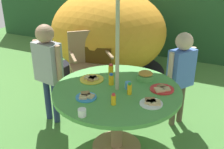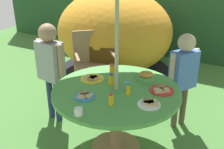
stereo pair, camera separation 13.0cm
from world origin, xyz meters
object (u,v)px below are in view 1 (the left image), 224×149
(wooden_chair, at_px, (89,61))
(snack_bowl, at_px, (145,76))
(child_in_blue_shirt, at_px, (181,68))
(juice_bottle_mid_left, at_px, (114,99))
(juice_bottle_far_right, at_px, (130,89))
(garden_table, at_px, (117,101))
(child_in_grey_shirt, at_px, (48,62))
(plate_far_left, at_px, (86,96))
(plate_center_back, at_px, (162,89))
(juice_bottle_near_left, at_px, (111,69))
(cup_near, at_px, (128,85))
(cup_far, at_px, (82,113))
(dome_tent, at_px, (108,32))
(plate_center_front, at_px, (152,103))
(plate_near_right, at_px, (92,79))
(juice_bottle_mid_right, at_px, (111,79))

(wooden_chair, bearing_deg, snack_bowl, -72.71)
(child_in_blue_shirt, xyz_separation_m, juice_bottle_mid_left, (-0.38, -1.03, 0.03))
(juice_bottle_far_right, bearing_deg, garden_table, 163.78)
(garden_table, bearing_deg, child_in_grey_shirt, 170.62)
(garden_table, relative_size, child_in_grey_shirt, 1.03)
(wooden_chair, bearing_deg, juice_bottle_mid_left, -94.44)
(garden_table, height_order, plate_far_left, plate_far_left)
(plate_center_back, relative_size, juice_bottle_far_right, 1.99)
(snack_bowl, bearing_deg, juice_bottle_near_left, -176.77)
(garden_table, distance_m, juice_bottle_mid_left, 0.35)
(wooden_chair, xyz_separation_m, juice_bottle_near_left, (0.64, -0.64, 0.23))
(garden_table, distance_m, snack_bowl, 0.42)
(cup_near, bearing_deg, child_in_blue_shirt, 61.09)
(cup_far, bearing_deg, snack_bowl, 74.84)
(wooden_chair, height_order, cup_far, wooden_chair)
(garden_table, xyz_separation_m, dome_tent, (-1.01, 1.90, 0.12))
(garden_table, height_order, plate_center_front, plate_center_front)
(dome_tent, height_order, plate_center_back, dome_tent)
(garden_table, bearing_deg, plate_far_left, -124.54)
(plate_far_left, xyz_separation_m, juice_bottle_far_right, (0.34, 0.23, 0.04))
(plate_near_right, bearing_deg, cup_near, -3.89)
(juice_bottle_mid_left, bearing_deg, garden_table, 107.87)
(plate_center_front, bearing_deg, child_in_blue_shirt, 84.89)
(snack_bowl, bearing_deg, juice_bottle_far_right, -94.57)
(juice_bottle_mid_right, xyz_separation_m, cup_near, (0.19, -0.01, -0.02))
(child_in_grey_shirt, bearing_deg, plate_near_right, 2.70)
(juice_bottle_near_left, relative_size, cup_near, 1.56)
(dome_tent, distance_m, cup_near, 2.15)
(wooden_chair, relative_size, plate_far_left, 4.81)
(plate_far_left, distance_m, juice_bottle_near_left, 0.60)
(dome_tent, bearing_deg, plate_far_left, -79.77)
(child_in_grey_shirt, height_order, snack_bowl, child_in_grey_shirt)
(garden_table, height_order, juice_bottle_near_left, juice_bottle_near_left)
(plate_center_back, bearing_deg, juice_bottle_far_right, -140.74)
(wooden_chair, relative_size, dome_tent, 0.41)
(juice_bottle_mid_left, bearing_deg, juice_bottle_near_left, 117.04)
(plate_near_right, relative_size, cup_near, 3.49)
(plate_far_left, bearing_deg, juice_bottle_mid_right, 74.62)
(garden_table, height_order, cup_near, cup_near)
(juice_bottle_mid_right, bearing_deg, juice_bottle_mid_left, -62.08)
(plate_center_front, distance_m, juice_bottle_near_left, 0.76)
(wooden_chair, height_order, snack_bowl, wooden_chair)
(dome_tent, relative_size, juice_bottle_near_left, 20.58)
(child_in_grey_shirt, relative_size, plate_near_right, 4.86)
(plate_center_front, height_order, plate_far_left, same)
(wooden_chair, distance_m, cup_near, 1.33)
(plate_center_back, height_order, plate_near_right, same)
(juice_bottle_far_right, bearing_deg, juice_bottle_mid_right, 155.23)
(plate_near_right, xyz_separation_m, cup_near, (0.42, -0.03, 0.02))
(garden_table, distance_m, plate_far_left, 0.37)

